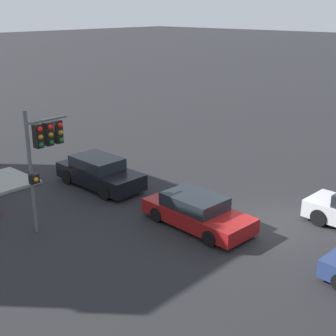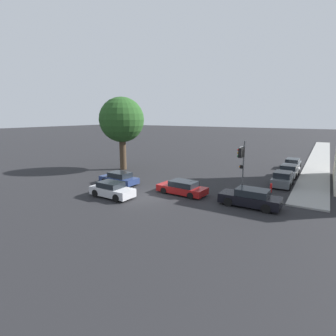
% 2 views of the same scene
% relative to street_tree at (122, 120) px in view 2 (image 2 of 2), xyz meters
% --- Properties ---
extents(ground_plane, '(300.00, 300.00, 0.00)m').
position_rel_street_tree_xyz_m(ground_plane, '(10.32, -8.31, -6.65)').
color(ground_plane, black).
extents(sidewalk_strip, '(3.14, 60.00, 0.15)m').
position_rel_street_tree_xyz_m(sidewalk_strip, '(22.80, 25.43, -6.58)').
color(sidewalk_strip, gray).
rests_on(sidewalk_strip, ground_plane).
extents(street_tree, '(5.96, 5.96, 9.70)m').
position_rel_street_tree_xyz_m(street_tree, '(0.00, 0.00, 0.00)').
color(street_tree, '#423323').
rests_on(street_tree, ground_plane).
extents(traffic_signal, '(0.57, 1.95, 4.85)m').
position_rel_street_tree_xyz_m(traffic_signal, '(16.74, -2.07, -3.23)').
color(traffic_signal, '#515456').
rests_on(traffic_signal, ground_plane).
extents(crossing_car_0, '(4.41, 2.10, 1.30)m').
position_rel_street_tree_xyz_m(crossing_car_0, '(4.90, -6.36, -6.03)').
color(crossing_car_0, navy).
rests_on(crossing_car_0, ground_plane).
extents(crossing_car_1, '(4.23, 1.99, 1.40)m').
position_rel_street_tree_xyz_m(crossing_car_1, '(7.49, -10.23, -5.98)').
color(crossing_car_1, '#B7B7BC').
rests_on(crossing_car_1, ground_plane).
extents(crossing_car_2, '(4.76, 2.21, 1.29)m').
position_rel_street_tree_xyz_m(crossing_car_2, '(12.47, -6.11, -6.04)').
color(crossing_car_2, maroon).
rests_on(crossing_car_2, ground_plane).
extents(crossing_car_3, '(4.80, 2.08, 1.48)m').
position_rel_street_tree_xyz_m(crossing_car_3, '(18.79, -6.28, -5.94)').
color(crossing_car_3, black).
rests_on(crossing_car_3, ground_plane).
extents(parked_car_0, '(1.91, 3.96, 1.56)m').
position_rel_street_tree_xyz_m(parked_car_0, '(20.06, 1.83, -5.92)').
color(parked_car_0, '#4C5156').
rests_on(parked_car_0, ground_plane).
extents(parked_car_1, '(2.14, 4.50, 1.43)m').
position_rel_street_tree_xyz_m(parked_car_1, '(20.04, 7.24, -5.97)').
color(parked_car_1, '#B7B7BC').
rests_on(parked_car_1, ground_plane).
extents(parked_car_2, '(1.98, 4.70, 1.36)m').
position_rel_street_tree_xyz_m(parked_car_2, '(19.81, 12.92, -6.01)').
color(parked_car_2, '#4C5156').
rests_on(parked_car_2, ground_plane).
extents(fire_hydrant, '(0.22, 0.22, 0.92)m').
position_rel_street_tree_xyz_m(fire_hydrant, '(19.49, -1.24, -6.16)').
color(fire_hydrant, red).
rests_on(fire_hydrant, ground_plane).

